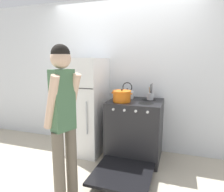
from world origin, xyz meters
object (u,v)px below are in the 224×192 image
Objects in this scene: stove_range at (134,130)px; dutch_oven_pot at (122,96)px; tea_kettle at (127,94)px; refrigerator at (86,106)px; utensil_jar at (150,96)px; person at (63,117)px.

stove_range is 4.51× the size of dutch_oven_pot.
refrigerator is at bearing -167.91° from tea_kettle.
tea_kettle and utensil_jar have the same top height.
stove_range is 5.45× the size of utensil_jar.
tea_kettle is at bearing 8.27° from person.
refrigerator is at bearing 177.74° from stove_range.
person reaches higher than utensil_jar.
person reaches higher than refrigerator.
utensil_jar is at bearing 8.29° from refrigerator.
dutch_oven_pot is 0.19× the size of person.
utensil_jar is (0.38, 0.28, -0.03)m from dutch_oven_pot.
refrigerator is 0.90m from stove_range.
dutch_oven_pot is at bearing -11.44° from refrigerator.
utensil_jar is 0.16× the size of person.
person is (-0.68, -1.40, -0.02)m from utensil_jar.
person reaches higher than dutch_oven_pot.
stove_range is at bearing -137.49° from utensil_jar.
tea_kettle reaches higher than stove_range.
person is (-0.30, -1.11, -0.04)m from dutch_oven_pot.
refrigerator is at bearing -171.71° from utensil_jar.
dutch_oven_pot is at bearing -143.30° from utensil_jar.
utensil_jar is at bearing -5.00° from person.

